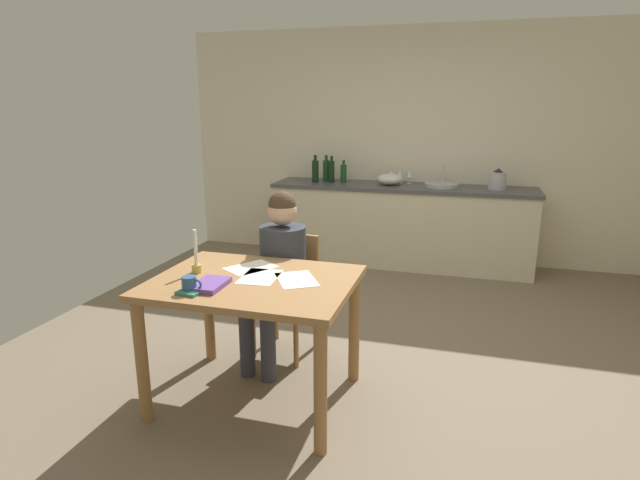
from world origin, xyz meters
TOP-DOWN VIEW (x-y plane):
  - ground_plane at (0.00, 0.00)m, footprint 5.20×5.20m
  - wall_back at (0.00, 2.60)m, footprint 5.20×0.12m
  - kitchen_counter at (0.00, 2.24)m, footprint 2.86×0.64m
  - dining_table at (-0.46, -0.80)m, footprint 1.16×0.90m
  - chair_at_table at (-0.49, -0.11)m, footprint 0.45×0.45m
  - person_seated at (-0.51, -0.26)m, footprint 0.37×0.62m
  - coffee_mug at (-0.70, -1.10)m, footprint 0.12×0.08m
  - candlestick at (-0.84, -0.78)m, footprint 0.06×0.06m
  - book_magazine at (-0.64, -0.99)m, footprint 0.16×0.25m
  - book_cookery at (-0.69, -1.06)m, footprint 0.14×0.22m
  - paper_letter at (-0.56, -0.60)m, footprint 0.34×0.36m
  - paper_bill at (-0.44, -0.75)m, footprint 0.23×0.31m
  - paper_envelope at (-0.22, -0.74)m, footprint 0.33×0.36m
  - sink_unit at (0.42, 2.24)m, footprint 0.36×0.36m
  - bottle_oil at (-0.99, 2.20)m, footprint 0.08×0.08m
  - bottle_vinegar at (-0.89, 2.32)m, footprint 0.08×0.08m
  - bottle_wine_red at (-0.81, 2.24)m, footprint 0.07×0.07m
  - bottle_sauce at (-0.67, 2.26)m, footprint 0.07×0.07m
  - mixing_bowl at (-0.14, 2.25)m, footprint 0.28×0.28m
  - stovetop_kettle at (0.99, 2.24)m, footprint 0.18×0.18m
  - wine_glass_near_sink at (0.06, 2.39)m, footprint 0.07×0.07m
  - wine_glass_by_kettle at (-0.05, 2.39)m, footprint 0.07×0.07m
  - wine_glass_back_left at (-0.15, 2.39)m, footprint 0.07×0.07m

SIDE VIEW (x-z plane):
  - ground_plane at x=0.00m, z-range -0.04..0.00m
  - kitchen_counter at x=0.00m, z-range 0.00..0.90m
  - chair_at_table at x=-0.49m, z-range 0.05..0.90m
  - dining_table at x=-0.46m, z-range 0.27..1.04m
  - person_seated at x=-0.51m, z-range 0.08..1.28m
  - paper_letter at x=-0.56m, z-range 0.78..0.78m
  - paper_bill at x=-0.44m, z-range 0.78..0.78m
  - paper_envelope at x=-0.22m, z-range 0.78..0.78m
  - book_cookery at x=-0.69m, z-range 0.78..0.79m
  - book_magazine at x=-0.64m, z-range 0.78..0.81m
  - coffee_mug at x=-0.70m, z-range 0.78..0.86m
  - candlestick at x=-0.84m, z-range 0.72..0.98m
  - sink_unit at x=0.42m, z-range 0.80..1.04m
  - mixing_bowl at x=-0.14m, z-range 0.90..1.02m
  - stovetop_kettle at x=0.99m, z-range 0.89..1.11m
  - bottle_sauce at x=-0.67m, z-range 0.88..1.13m
  - wine_glass_near_sink at x=0.06m, z-range 0.93..1.09m
  - wine_glass_by_kettle at x=-0.05m, z-range 0.93..1.09m
  - wine_glass_back_left at x=-0.15m, z-range 0.93..1.09m
  - bottle_vinegar at x=-0.89m, z-range 0.88..1.18m
  - bottle_wine_red at x=-0.81m, z-range 0.88..1.18m
  - bottle_oil at x=-0.99m, z-range 0.88..1.19m
  - wall_back at x=0.00m, z-range 0.00..2.60m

